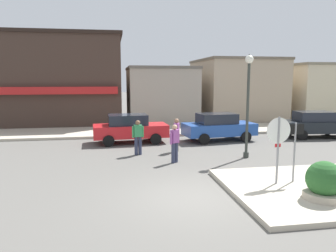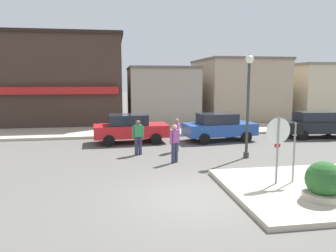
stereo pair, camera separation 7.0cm
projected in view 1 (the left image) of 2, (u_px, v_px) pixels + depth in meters
ground_plane at (194, 197)px, 9.68m from camera, size 160.00×160.00×0.00m
sidewalk_corner at (329, 188)px, 10.31m from camera, size 6.40×4.80×0.15m
kerb_far at (149, 131)px, 21.64m from camera, size 80.00×4.00×0.15m
stop_sign at (278, 142)px, 10.33m from camera, size 0.82×0.08×2.30m
one_way_sign at (295, 146)px, 10.53m from camera, size 0.60×0.06×2.10m
planter at (324, 185)px, 9.11m from camera, size 1.10×1.10×1.23m
lamp_post at (248, 91)px, 14.19m from camera, size 0.36×0.36×4.54m
parked_car_nearest at (130, 128)px, 17.90m from camera, size 4.10×2.07×1.56m
parked_car_second at (218, 127)px, 18.49m from camera, size 4.16×2.20×1.56m
parked_car_third at (315, 124)px, 19.53m from camera, size 4.14×2.16×1.56m
pedestrian_crossing_near at (175, 142)px, 13.60m from camera, size 0.49×0.41×1.61m
pedestrian_crossing_far at (177, 134)px, 15.66m from camera, size 0.34×0.54×1.61m
pedestrian_kerb_side at (138, 136)px, 15.01m from camera, size 0.56×0.27×1.61m
building_corner_shop at (55, 80)px, 25.96m from camera, size 10.54×8.61×6.77m
building_storefront_left_near at (160, 95)px, 26.52m from camera, size 5.26×6.55×4.41m
building_storefront_left_mid at (235, 89)px, 28.46m from camera, size 6.42×7.79×5.14m
building_storefront_right_near at (328, 91)px, 29.78m from camera, size 9.16×7.67×4.77m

